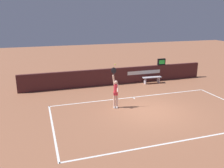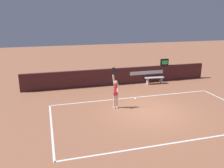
% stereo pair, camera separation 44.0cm
% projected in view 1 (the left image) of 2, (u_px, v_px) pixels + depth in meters
% --- Properties ---
extents(ground_plane, '(60.00, 60.00, 0.00)m').
position_uv_depth(ground_plane, '(149.00, 111.00, 12.89)').
color(ground_plane, '#985D41').
extents(court_lines, '(10.38, 5.70, 0.00)m').
position_uv_depth(court_lines, '(153.00, 114.00, 12.43)').
color(court_lines, white).
rests_on(court_lines, ground).
extents(back_wall, '(13.99, 0.23, 1.23)m').
position_uv_depth(back_wall, '(117.00, 76.00, 17.65)').
color(back_wall, '#461F1E').
rests_on(back_wall, ground).
extents(speed_display, '(0.63, 0.17, 0.50)m').
position_uv_depth(speed_display, '(161.00, 62.00, 18.48)').
color(speed_display, black).
rests_on(speed_display, back_wall).
extents(tennis_player, '(0.43, 0.40, 2.32)m').
position_uv_depth(tennis_player, '(116.00, 92.00, 13.04)').
color(tennis_player, beige).
rests_on(tennis_player, ground).
extents(tennis_ball, '(0.06, 0.06, 0.06)m').
position_uv_depth(tennis_ball, '(115.00, 65.00, 12.67)').
color(tennis_ball, '#C9DD39').
extents(courtside_bench_near, '(1.46, 0.44, 0.50)m').
position_uv_depth(courtside_bench_near, '(152.00, 79.00, 17.91)').
color(courtside_bench_near, '#BBB5C0').
rests_on(courtside_bench_near, ground).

